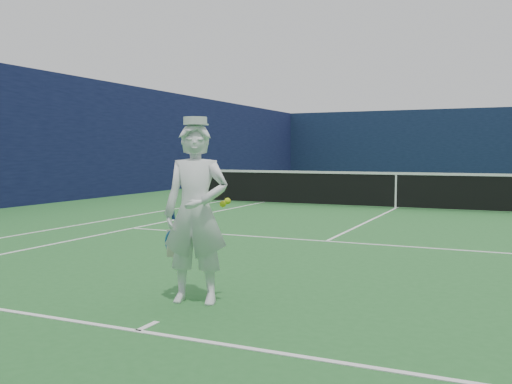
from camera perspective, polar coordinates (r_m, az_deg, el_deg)
ground at (r=16.22m, az=13.78°, el=-1.61°), size 80.00×80.00×0.00m
court_markings at (r=16.22m, az=13.78°, el=-1.60°), size 11.03×23.83×0.01m
windscreen_fence at (r=16.15m, az=13.90°, el=5.47°), size 20.12×36.12×4.00m
tennis_net at (r=16.18m, az=13.82°, el=0.34°), size 12.88×0.09×1.07m
tennis_player at (r=5.89m, az=-6.04°, el=-2.08°), size 0.85×0.59×1.91m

